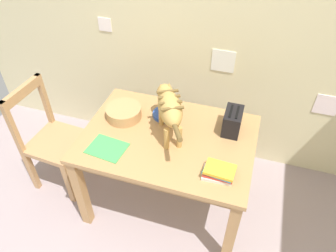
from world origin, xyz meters
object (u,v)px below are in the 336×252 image
object	(u,v)px
cat	(169,107)
coffee_mug	(165,108)
wicker_basket	(124,112)
magazine	(107,148)
saucer_bowl	(165,114)
dining_table	(168,146)
toaster	(233,121)
wooden_chair_near	(53,140)
book_stack	(219,172)

from	to	relation	value
cat	coffee_mug	distance (m)	0.25
coffee_mug	wicker_basket	world-z (taller)	coffee_mug
magazine	wicker_basket	bearing A→B (deg)	99.75
cat	magazine	distance (m)	0.51
saucer_bowl	coffee_mug	distance (m)	0.06
dining_table	toaster	xyz separation A→B (m)	(0.41, 0.20, 0.18)
coffee_mug	saucer_bowl	bearing A→B (deg)	180.00
wicker_basket	saucer_bowl	bearing A→B (deg)	20.57
saucer_bowl	coffee_mug	bearing A→B (deg)	0.00
coffee_mug	wooden_chair_near	size ratio (longest dim) A/B	0.14
cat	saucer_bowl	bearing A→B (deg)	90.00
cat	book_stack	xyz separation A→B (m)	(0.41, -0.29, -0.19)
saucer_bowl	book_stack	world-z (taller)	book_stack
dining_table	wooden_chair_near	size ratio (longest dim) A/B	1.28
magazine	book_stack	bearing A→B (deg)	5.52
magazine	wooden_chair_near	world-z (taller)	wooden_chair_near
saucer_bowl	wooden_chair_near	xyz separation A→B (m)	(-0.90, -0.26, -0.29)
magazine	wicker_basket	xyz separation A→B (m)	(-0.02, 0.34, 0.04)
cat	wooden_chair_near	bearing A→B (deg)	157.98
dining_table	magazine	xyz separation A→B (m)	(-0.36, -0.24, 0.10)
book_stack	wicker_basket	size ratio (longest dim) A/B	0.77
dining_table	toaster	distance (m)	0.49
coffee_mug	magazine	bearing A→B (deg)	-120.99
dining_table	saucer_bowl	world-z (taller)	saucer_bowl
saucer_bowl	toaster	distance (m)	0.51
dining_table	saucer_bowl	distance (m)	0.26
magazine	saucer_bowl	bearing A→B (deg)	65.33
book_stack	wooden_chair_near	size ratio (longest dim) A/B	0.22
magazine	dining_table	bearing A→B (deg)	39.30
saucer_bowl	wooden_chair_near	size ratio (longest dim) A/B	0.20
wicker_basket	wooden_chair_near	distance (m)	0.70
magazine	toaster	xyz separation A→B (m)	(0.77, 0.44, 0.08)
magazine	wooden_chair_near	bearing A→B (deg)	168.73
toaster	wicker_basket	bearing A→B (deg)	-173.19
saucer_bowl	coffee_mug	size ratio (longest dim) A/B	1.42
cat	book_stack	world-z (taller)	cat
coffee_mug	wicker_basket	bearing A→B (deg)	-159.64
dining_table	magazine	world-z (taller)	magazine
magazine	book_stack	distance (m)	0.77
saucer_bowl	book_stack	size ratio (longest dim) A/B	0.92
dining_table	coffee_mug	world-z (taller)	coffee_mug
dining_table	book_stack	size ratio (longest dim) A/B	5.92
saucer_bowl	magazine	bearing A→B (deg)	-120.69
dining_table	book_stack	world-z (taller)	book_stack
saucer_bowl	coffee_mug	world-z (taller)	coffee_mug
cat	saucer_bowl	size ratio (longest dim) A/B	3.05
magazine	coffee_mug	bearing A→B (deg)	65.02
book_stack	coffee_mug	bearing A→B (deg)	137.14
magazine	wicker_basket	world-z (taller)	wicker_basket
cat	coffee_mug	xyz separation A→B (m)	(-0.08, 0.17, -0.16)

